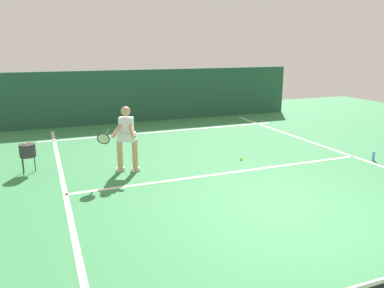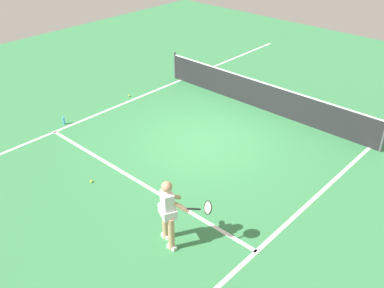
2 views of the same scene
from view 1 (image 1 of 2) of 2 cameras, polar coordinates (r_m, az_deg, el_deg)
name	(u,v)px [view 1 (image 1 of 2)]	position (r m, az deg, el deg)	size (l,w,h in m)	color
ground_plane	(300,217)	(6.99, 15.81, -10.50)	(25.94, 25.94, 0.00)	#38844C
court_back_wall	(149,95)	(15.29, -6.51, 7.22)	(12.40, 0.24, 2.02)	#23513D
baseline_marking	(166,131)	(13.38, -3.87, 1.89)	(8.40, 0.10, 0.01)	white
service_line_marking	(230,173)	(9.04, 5.73, -4.26)	(7.40, 0.10, 0.01)	white
sideline_right_marking	(79,260)	(5.74, -16.50, -16.29)	(0.10, 17.96, 0.01)	white
tennis_player	(126,137)	(8.99, -9.82, 1.09)	(1.03, 0.84, 1.55)	tan
tennis_ball_mid	(241,159)	(10.06, 7.37, -2.21)	(0.07, 0.07, 0.07)	#D1E533
ball_hopper	(27,151)	(9.59, -23.35, -0.92)	(0.36, 0.36, 0.74)	#333338
water_bottle	(374,156)	(10.99, 25.46, -1.62)	(0.07, 0.07, 0.24)	#4C9EE5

